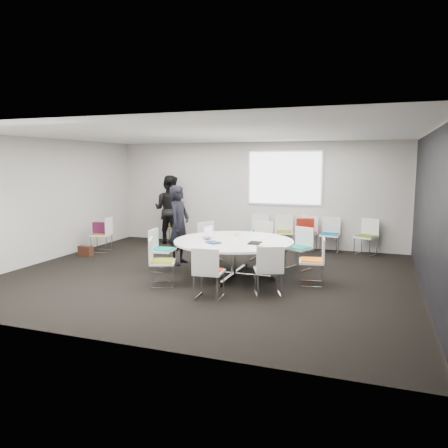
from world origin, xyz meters
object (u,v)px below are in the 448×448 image
(chair_ring_b, at_px, (299,256))
(chair_ring_e, at_px, (163,258))
(chair_spare_left, at_px, (102,241))
(chair_person_back, at_px, (173,232))
(chair_ring_h, at_px, (268,279))
(laptop, at_px, (209,238))
(brown_bag, at_px, (86,251))
(chair_ring_d, at_px, (210,249))
(chair_back_c, at_px, (306,240))
(maroon_bag, at_px, (101,228))
(person_main, at_px, (179,225))
(conference_table, at_px, (234,249))
(cup, at_px, (236,234))
(chair_back_b, at_px, (284,239))
(person_back, at_px, (170,209))
(chair_back_e, at_px, (366,244))
(chair_back_a, at_px, (260,238))
(chair_ring_g, at_px, (209,282))
(chair_ring_a, at_px, (312,270))
(chair_back_d, at_px, (330,241))
(chair_ring_f, at_px, (162,271))
(chair_ring_c, at_px, (261,248))

(chair_ring_b, xyz_separation_m, chair_ring_e, (-2.65, -1.16, 0.00))
(chair_spare_left, bearing_deg, chair_person_back, -43.86)
(chair_ring_h, relative_size, laptop, 2.63)
(chair_ring_h, distance_m, brown_bag, 5.23)
(chair_ring_d, relative_size, chair_spare_left, 1.00)
(chair_back_c, xyz_separation_m, brown_bag, (-4.96, -2.44, -0.16))
(maroon_bag, bearing_deg, person_main, -12.46)
(conference_table, height_order, cup, cup)
(chair_ring_d, relative_size, cup, 9.78)
(chair_back_b, height_order, person_back, person_back)
(chair_ring_d, distance_m, chair_back_e, 3.86)
(chair_ring_h, distance_m, chair_back_a, 4.21)
(chair_ring_e, bearing_deg, chair_ring_b, 107.66)
(chair_ring_g, relative_size, chair_back_a, 1.00)
(chair_back_a, xyz_separation_m, chair_spare_left, (-3.64, -1.87, 0.00))
(chair_spare_left, bearing_deg, brown_bag, 155.77)
(chair_back_a, bearing_deg, chair_ring_a, 107.66)
(chair_back_c, height_order, chair_back_e, same)
(chair_ring_h, relative_size, person_main, 0.50)
(chair_person_back, bearing_deg, maroon_bag, 60.20)
(chair_ring_h, bearing_deg, chair_ring_d, 108.97)
(chair_person_back, height_order, brown_bag, chair_person_back)
(chair_back_c, relative_size, chair_spare_left, 1.00)
(chair_back_a, height_order, person_back, person_back)
(chair_ring_g, xyz_separation_m, chair_back_c, (0.89, 4.56, 0.00))
(brown_bag, bearing_deg, chair_back_a, 32.83)
(chair_ring_h, distance_m, chair_back_b, 4.11)
(chair_back_c, bearing_deg, chair_ring_d, 62.55)
(chair_back_d, xyz_separation_m, person_main, (-3.02, -2.45, 0.60))
(chair_back_a, xyz_separation_m, brown_bag, (-3.73, -2.41, -0.16))
(chair_ring_d, bearing_deg, chair_ring_g, 54.61)
(chair_person_back, height_order, laptop, chair_person_back)
(chair_ring_a, xyz_separation_m, laptop, (-2.07, 0.07, 0.47))
(chair_ring_b, distance_m, maroon_bag, 5.06)
(chair_person_back, bearing_deg, chair_ring_h, 133.77)
(chair_ring_e, height_order, chair_ring_g, same)
(chair_ring_e, relative_size, chair_back_c, 1.00)
(chair_ring_f, bearing_deg, chair_ring_a, 88.46)
(chair_ring_g, height_order, chair_back_e, same)
(chair_ring_b, bearing_deg, person_main, 34.40)
(chair_back_b, xyz_separation_m, maroon_bag, (-4.29, -1.90, 0.34))
(conference_table, height_order, chair_ring_g, chair_ring_g)
(chair_person_back, bearing_deg, chair_back_d, -179.08)
(conference_table, distance_m, chair_back_c, 3.22)
(chair_ring_a, bearing_deg, chair_back_b, 12.07)
(chair_ring_b, relative_size, chair_ring_f, 1.00)
(chair_ring_h, distance_m, chair_back_c, 4.06)
(chair_back_a, bearing_deg, chair_ring_d, 56.73)
(chair_ring_c, bearing_deg, chair_ring_b, 155.26)
(chair_ring_a, distance_m, laptop, 2.13)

